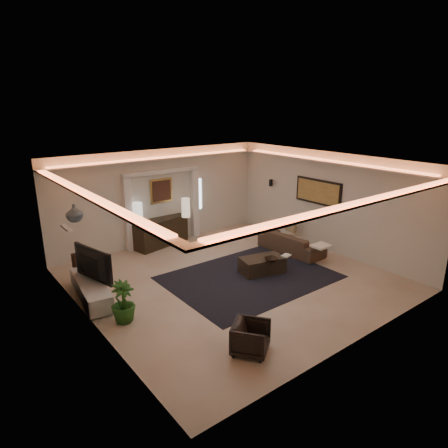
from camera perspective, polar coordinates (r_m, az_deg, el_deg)
floor at (r=9.96m, az=1.21°, el=-7.91°), size 7.00×7.00×0.00m
ceiling at (r=9.12m, az=1.32°, el=8.83°), size 7.00×7.00×0.00m
wall_back at (r=12.27m, az=-9.06°, el=3.89°), size 7.00×0.00×7.00m
wall_front at (r=7.23m, az=19.04°, el=-6.38°), size 7.00×0.00×7.00m
wall_left at (r=7.85m, az=-19.13°, el=-4.49°), size 0.00×7.00×7.00m
wall_right at (r=11.88m, az=14.56°, el=3.11°), size 0.00×7.00×7.00m
cove_soffit at (r=9.17m, az=1.31°, el=7.10°), size 7.00×7.00×0.04m
daylight_slit at (r=12.95m, az=-3.75°, el=4.32°), size 0.25×0.03×1.00m
area_rug at (r=10.06m, az=3.72°, el=-7.66°), size 4.00×3.00×0.01m
pilaster_left at (r=11.78m, az=-13.64°, el=1.30°), size 0.22×0.20×2.20m
pilaster_right at (r=12.84m, az=-4.27°, el=3.04°), size 0.22×0.20×2.20m
alcove_header at (r=12.03m, az=-9.01°, el=7.52°), size 2.52×0.20×0.12m
painting_frame at (r=12.20m, az=-9.04°, el=4.78°), size 0.74×0.04×0.74m
painting_canvas at (r=12.18m, az=-8.98°, el=4.76°), size 0.62×0.02×0.62m
art_panel_frame at (r=11.98m, az=13.43°, el=4.54°), size 0.04×1.64×0.74m
art_panel_gold at (r=11.96m, az=13.36°, el=4.53°), size 0.02×1.50×0.62m
wall_sconce at (r=13.17m, az=6.77°, el=5.92°), size 0.12×0.12×0.22m
wall_niche at (r=9.08m, az=-21.79°, el=-0.54°), size 0.10×0.55×0.04m
console at (r=12.24m, az=-9.05°, el=-1.24°), size 1.84×0.93×0.88m
lamp_left at (r=11.74m, az=-12.29°, el=1.30°), size 0.32×0.32×0.61m
lamp_right at (r=12.17m, az=-5.54°, el=2.17°), size 0.29×0.29×0.59m
media_ledge at (r=9.44m, az=-18.71°, el=-8.85°), size 0.76×2.09×0.38m
tv at (r=9.20m, az=-19.05°, el=-5.50°), size 1.30×0.47×0.75m
figurine at (r=10.18m, az=-20.84°, el=-4.62°), size 0.14×0.14×0.33m
ginger_jar at (r=9.38m, az=-20.79°, el=1.49°), size 0.47×0.47×0.39m
plant at (r=8.23m, az=-14.38°, el=-10.86°), size 0.62×0.62×0.85m
sofa at (r=11.74m, az=9.68°, el=-2.66°), size 2.03×0.89×0.58m
throw_blanket at (r=10.88m, az=13.83°, el=-3.08°), size 0.49×0.41×0.05m
throw_pillow at (r=12.47m, az=9.67°, el=-0.21°), size 0.15×0.41×0.40m
coffee_table at (r=10.29m, az=5.53°, el=-5.90°), size 1.22×0.84×0.41m
bowl at (r=10.00m, az=6.84°, el=-5.10°), size 0.39×0.39×0.08m
magazine at (r=10.37m, az=8.96°, el=-4.53°), size 0.29×0.24×0.03m
armchair at (r=7.19m, az=3.89°, el=-16.07°), size 0.86×0.87×0.57m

